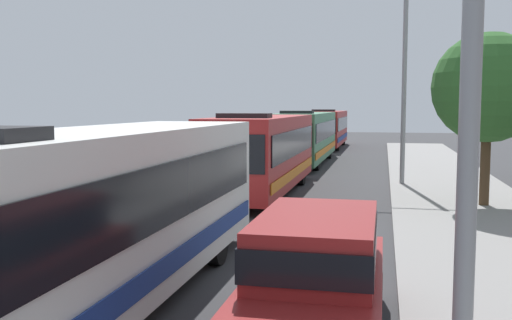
{
  "coord_description": "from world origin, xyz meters",
  "views": [
    {
      "loc": [
        3.3,
        1.62,
        3.43
      ],
      "look_at": [
        -0.21,
        17.38,
        1.93
      ],
      "focal_mm": 40.39,
      "sensor_mm": 36.0,
      "label": 1
    }
  ],
  "objects_px": {
    "bus_lead": "(103,210)",
    "streetlamp_mid": "(405,61)",
    "bus_second_in_line": "(263,151)",
    "white_suv": "(316,276)",
    "bus_fourth_in_line": "(328,127)",
    "bus_middle": "(306,135)",
    "roadside_tree": "(488,88)"
  },
  "relations": [
    {
      "from": "streetlamp_mid",
      "to": "roadside_tree",
      "type": "xyz_separation_m",
      "value": [
        2.52,
        -5.04,
        -1.31
      ]
    },
    {
      "from": "bus_fourth_in_line",
      "to": "streetlamp_mid",
      "type": "distance_m",
      "value": 23.88
    },
    {
      "from": "white_suv",
      "to": "bus_middle",
      "type": "bearing_deg",
      "value": 97.93
    },
    {
      "from": "roadside_tree",
      "to": "bus_fourth_in_line",
      "type": "bearing_deg",
      "value": 105.78
    },
    {
      "from": "bus_second_in_line",
      "to": "bus_middle",
      "type": "bearing_deg",
      "value": 90.0
    },
    {
      "from": "streetlamp_mid",
      "to": "white_suv",
      "type": "bearing_deg",
      "value": -95.61
    },
    {
      "from": "bus_lead",
      "to": "roadside_tree",
      "type": "distance_m",
      "value": 14.13
    },
    {
      "from": "bus_lead",
      "to": "streetlamp_mid",
      "type": "bearing_deg",
      "value": 71.89
    },
    {
      "from": "bus_lead",
      "to": "bus_middle",
      "type": "bearing_deg",
      "value": 90.0
    },
    {
      "from": "bus_middle",
      "to": "roadside_tree",
      "type": "distance_m",
      "value": 16.5
    },
    {
      "from": "bus_fourth_in_line",
      "to": "bus_middle",
      "type": "bearing_deg",
      "value": -90.0
    },
    {
      "from": "bus_middle",
      "to": "white_suv",
      "type": "xyz_separation_m",
      "value": [
        3.7,
        -26.55,
        -0.66
      ]
    },
    {
      "from": "bus_lead",
      "to": "roadside_tree",
      "type": "height_order",
      "value": "roadside_tree"
    },
    {
      "from": "bus_fourth_in_line",
      "to": "white_suv",
      "type": "relative_size",
      "value": 2.27
    },
    {
      "from": "bus_fourth_in_line",
      "to": "roadside_tree",
      "type": "xyz_separation_m",
      "value": [
        7.91,
        -28.01,
        2.35
      ]
    },
    {
      "from": "roadside_tree",
      "to": "white_suv",
      "type": "bearing_deg",
      "value": -108.98
    },
    {
      "from": "bus_fourth_in_line",
      "to": "white_suv",
      "type": "bearing_deg",
      "value": -84.75
    },
    {
      "from": "streetlamp_mid",
      "to": "roadside_tree",
      "type": "bearing_deg",
      "value": -63.48
    },
    {
      "from": "bus_middle",
      "to": "bus_fourth_in_line",
      "type": "relative_size",
      "value": 1.07
    },
    {
      "from": "streetlamp_mid",
      "to": "roadside_tree",
      "type": "height_order",
      "value": "streetlamp_mid"
    },
    {
      "from": "bus_lead",
      "to": "bus_fourth_in_line",
      "type": "bearing_deg",
      "value": 90.0
    },
    {
      "from": "bus_middle",
      "to": "white_suv",
      "type": "height_order",
      "value": "bus_middle"
    },
    {
      "from": "bus_lead",
      "to": "bus_fourth_in_line",
      "type": "height_order",
      "value": "same"
    },
    {
      "from": "white_suv",
      "to": "streetlamp_mid",
      "type": "height_order",
      "value": "streetlamp_mid"
    },
    {
      "from": "streetlamp_mid",
      "to": "roadside_tree",
      "type": "distance_m",
      "value": 5.79
    },
    {
      "from": "bus_middle",
      "to": "white_suv",
      "type": "distance_m",
      "value": 26.82
    },
    {
      "from": "white_suv",
      "to": "streetlamp_mid",
      "type": "distance_m",
      "value": 17.92
    },
    {
      "from": "bus_lead",
      "to": "bus_fourth_in_line",
      "type": "distance_m",
      "value": 39.48
    },
    {
      "from": "bus_second_in_line",
      "to": "white_suv",
      "type": "bearing_deg",
      "value": -75.21
    },
    {
      "from": "bus_second_in_line",
      "to": "bus_fourth_in_line",
      "type": "bearing_deg",
      "value": 90.0
    },
    {
      "from": "bus_middle",
      "to": "roadside_tree",
      "type": "bearing_deg",
      "value": -61.02
    },
    {
      "from": "white_suv",
      "to": "bus_lead",
      "type": "bearing_deg",
      "value": 167.83
    }
  ]
}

